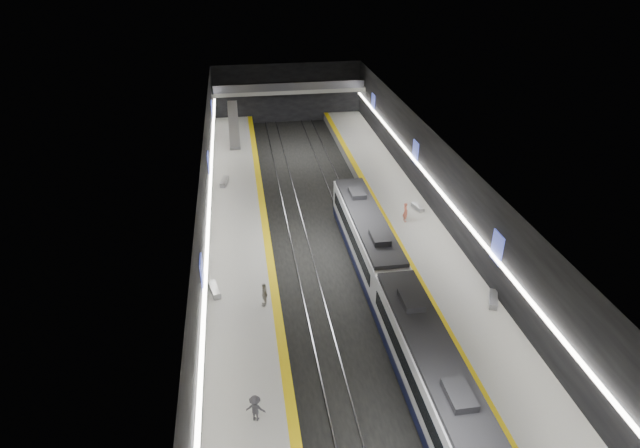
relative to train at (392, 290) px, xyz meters
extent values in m
plane|color=black|center=(-2.50, 8.57, -2.20)|extent=(70.00, 70.00, 0.00)
cube|color=beige|center=(-2.50, 8.57, 5.80)|extent=(20.00, 70.00, 0.04)
cube|color=black|center=(-12.50, 8.57, 1.80)|extent=(0.04, 70.00, 8.00)
cube|color=black|center=(7.50, 8.57, 1.80)|extent=(0.04, 70.00, 8.00)
cube|color=black|center=(-2.50, 43.57, 1.80)|extent=(20.00, 0.04, 8.00)
cube|color=slate|center=(-10.00, 8.57, -1.70)|extent=(5.00, 70.00, 1.00)
cube|color=#A8A7A3|center=(-10.00, 8.57, -1.19)|extent=(5.00, 70.00, 0.02)
cube|color=yellow|center=(-7.80, 8.57, -1.18)|extent=(0.60, 70.00, 0.02)
cube|color=slate|center=(5.00, 8.57, -1.70)|extent=(5.00, 70.00, 1.00)
cube|color=#A8A7A3|center=(5.00, 8.57, -1.19)|extent=(5.00, 70.00, 0.02)
cube|color=yellow|center=(2.80, 8.57, -1.18)|extent=(0.60, 70.00, 0.02)
cube|color=gray|center=(-5.72, 8.57, -2.14)|extent=(0.08, 70.00, 0.12)
cube|color=gray|center=(-4.28, 8.57, -2.14)|extent=(0.08, 70.00, 0.12)
cube|color=gray|center=(-0.72, 8.57, -2.14)|extent=(0.08, 70.00, 0.12)
cube|color=gray|center=(0.72, 8.57, -2.14)|extent=(0.08, 70.00, 0.12)
cube|color=#0E1233|center=(0.00, -7.50, -1.45)|extent=(2.65, 15.00, 0.80)
cube|color=white|center=(0.00, -7.50, 0.20)|extent=(2.65, 15.00, 2.50)
cube|color=black|center=(0.00, -7.50, 1.60)|extent=(2.44, 14.25, 0.30)
cube|color=black|center=(0.00, -7.50, 0.25)|extent=(2.69, 13.20, 1.00)
cube|color=#0E1233|center=(0.00, 7.50, -1.45)|extent=(2.65, 15.00, 0.80)
cube|color=white|center=(0.00, 7.50, 0.20)|extent=(2.65, 15.00, 2.50)
cube|color=black|center=(0.00, 7.50, 1.60)|extent=(2.44, 14.25, 0.30)
cube|color=black|center=(0.00, 7.50, 0.25)|extent=(2.69, 13.20, 1.00)
cube|color=black|center=(0.00, -0.02, 0.15)|extent=(1.85, 0.05, 1.20)
cube|color=#4453CE|center=(-12.42, 0.57, 2.30)|extent=(0.10, 1.50, 2.20)
cube|color=#4453CE|center=(-12.42, 18.57, 2.30)|extent=(0.10, 1.50, 2.20)
cube|color=#4453CE|center=(-12.42, 35.57, 2.30)|extent=(0.10, 1.50, 2.20)
cube|color=#4453CE|center=(7.42, 0.57, 2.30)|extent=(0.10, 1.50, 2.20)
cube|color=#4453CE|center=(7.42, 18.57, 2.30)|extent=(0.10, 1.50, 2.20)
cube|color=#4453CE|center=(7.42, 35.57, 2.30)|extent=(0.10, 1.50, 2.20)
cube|color=white|center=(-12.30, 8.57, 1.60)|extent=(0.25, 68.60, 0.12)
cube|color=white|center=(7.30, 8.57, 1.60)|extent=(0.25, 68.60, 0.12)
cube|color=gray|center=(-2.50, 41.57, 2.80)|extent=(20.00, 3.00, 0.50)
cube|color=#47474C|center=(-2.50, 40.12, 3.55)|extent=(19.60, 0.08, 1.00)
cube|color=#99999E|center=(-10.00, 34.57, 0.70)|extent=(1.20, 7.50, 3.92)
cube|color=#99999E|center=(-12.00, 3.28, -0.97)|extent=(0.95, 1.96, 0.46)
cube|color=#99999E|center=(-11.27, 21.75, -0.95)|extent=(0.95, 2.12, 0.50)
cube|color=#99999E|center=(7.00, -0.90, -0.96)|extent=(1.28, 1.98, 0.47)
cube|color=#99999E|center=(6.26, 13.39, -1.00)|extent=(0.82, 1.65, 0.39)
imported|color=#C8624A|center=(4.41, 11.33, -0.31)|extent=(0.47, 0.67, 1.77)
imported|color=beige|center=(-8.57, 1.28, -0.30)|extent=(0.67, 1.13, 1.80)
imported|color=#3B3A41|center=(-9.69, -8.42, -0.39)|extent=(1.17, 0.88, 1.61)
camera|label=1|loc=(-9.44, -28.29, 21.44)|focal=30.00mm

